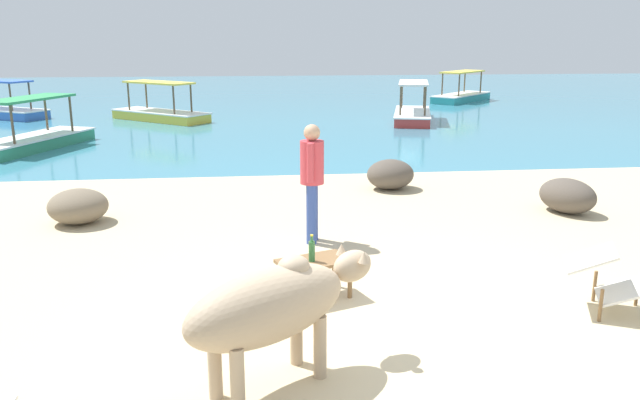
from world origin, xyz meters
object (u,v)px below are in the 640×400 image
Objects in this scene: low_bench_table at (314,266)px; boat_teal at (461,95)px; person_standing at (312,174)px; boat_green at (33,138)px; deck_chair_near at (605,276)px; boat_yellow at (160,112)px; boat_blue at (0,110)px; cow at (273,305)px; boat_red at (412,113)px; bottle at (312,251)px.

low_bench_table is 0.25× the size of boat_teal.
person_standing is 10.35m from boat_green.
deck_chair_near is 17.37m from boat_yellow.
boat_yellow and boat_blue have the same top height.
cow is 0.47× the size of boat_blue.
boat_green is 1.00× the size of boat_red.
boat_blue is (-8.83, 18.54, -0.45)m from cow.
low_bench_table is 0.95× the size of deck_chair_near.
boat_red is (4.74, 14.39, -0.30)m from bottle.
boat_teal is (3.72, 6.17, 0.00)m from boat_red.
person_standing is at bearing -160.10° from boat_teal.
boat_yellow is at bearing 82.49° from low_bench_table.
deck_chair_near is 3.82m from person_standing.
boat_yellow is 1.03× the size of boat_teal.
low_bench_table is 19.23m from boat_blue.
boat_yellow is at bearing 64.92° from cow.
boat_green is at bearing -40.56° from person_standing.
boat_blue is at bearing 145.69° from boat_teal.
boat_green is at bearing -74.90° from boat_yellow.
deck_chair_near is (2.90, -0.68, 0.03)m from low_bench_table.
boat_teal is (5.53, 21.20, -0.13)m from deck_chair_near.
boat_yellow is 0.95× the size of boat_blue.
cow is 1.83m from low_bench_table.
boat_green reaches higher than bottle.
person_standing is at bearing -34.14° from boat_yellow.
boat_green reaches higher than cow.
boat_yellow and boat_teal have the same top height.
boat_red is at bearing 32.86° from boat_yellow.
low_bench_table is at bearing 48.29° from bottle.
deck_chair_near is 14.08m from boat_green.
cow is 13.13m from boat_green.
boat_teal is at bearing 43.27° from boat_blue.
boat_green and boat_blue have the same top height.
boat_yellow is 13.14m from boat_teal.
boat_teal is at bearing -101.99° from person_standing.
person_standing reaches higher than cow.
cow reaches higher than bottle.
low_bench_table is 0.19m from bottle.
boat_teal and boat_blue have the same top height.
boat_yellow reaches higher than low_bench_table.
boat_green is (-5.62, 11.86, -0.45)m from cow.
boat_green is (-9.02, 10.80, -0.13)m from deck_chair_near.
boat_blue is (-3.21, 6.69, 0.00)m from boat_green.
deck_chair_near reaches higher than low_bench_table.
bottle is at bearing -36.74° from boat_yellow.
boat_red reaches higher than low_bench_table.
boat_yellow is 0.93× the size of boat_red.
boat_green is (-6.28, 8.20, -0.70)m from person_standing.
deck_chair_near is 21.34m from boat_blue.
boat_blue is (-9.49, 14.89, -0.70)m from person_standing.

